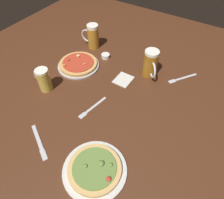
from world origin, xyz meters
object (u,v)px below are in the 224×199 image
fork_spare (182,78)px  beer_mug_pale (151,64)px  ramekin_sauce (106,56)px  knife_right (39,142)px  pizza_plate_near (95,169)px  pizza_plate_far (78,64)px  beer_mug_dark (93,36)px  napkin_folded (123,79)px  beer_mug_amber (44,79)px  fork_left (92,108)px

fork_spare → beer_mug_pale: bearing=-158.6°
ramekin_sauce → knife_right: size_ratio=0.29×
ramekin_sauce → knife_right: bearing=-82.4°
pizza_plate_near → ramekin_sauce: pizza_plate_near is taller
pizza_plate_far → beer_mug_dark: (-0.05, 0.24, 0.07)m
napkin_folded → ramekin_sauce: bearing=148.9°
pizza_plate_far → beer_mug_dark: 0.26m
beer_mug_dark → pizza_plate_far: bearing=-78.3°
pizza_plate_near → pizza_plate_far: (-0.52, 0.54, 0.00)m
beer_mug_amber → ramekin_sauce: bearing=73.2°
fork_left → fork_spare: 0.61m
pizza_plate_near → pizza_plate_far: pizza_plate_near is taller
beer_mug_amber → knife_right: beer_mug_amber is taller
knife_right → fork_spare: same height
ramekin_sauce → beer_mug_dark: bearing=157.0°
beer_mug_dark → fork_left: beer_mug_dark is taller
napkin_folded → fork_left: size_ratio=0.59×
beer_mug_pale → fork_left: bearing=-108.8°
beer_mug_amber → ramekin_sauce: beer_mug_amber is taller
beer_mug_pale → pizza_plate_far: bearing=-158.1°
pizza_plate_far → beer_mug_dark: bearing=101.7°
beer_mug_amber → beer_mug_pale: size_ratio=0.82×
beer_mug_pale → fork_left: size_ratio=0.88×
pizza_plate_far → napkin_folded: (0.33, 0.04, -0.01)m
pizza_plate_near → fork_left: bearing=127.7°
beer_mug_dark → knife_right: (0.25, -0.81, -0.08)m
knife_right → fork_spare: bearing=61.9°
napkin_folded → knife_right: napkin_folded is taller
beer_mug_pale → ramekin_sauce: beer_mug_pale is taller
ramekin_sauce → beer_mug_pale: bearing=-0.4°
pizza_plate_far → napkin_folded: pizza_plate_far is taller
pizza_plate_near → napkin_folded: 0.61m
knife_right → pizza_plate_near: bearing=5.1°
beer_mug_amber → knife_right: (0.24, -0.29, -0.07)m
napkin_folded → fork_left: napkin_folded is taller
knife_right → napkin_folded: bearing=78.4°
beer_mug_amber → fork_spare: 0.86m
beer_mug_dark → napkin_folded: (0.38, -0.20, -0.08)m
beer_mug_dark → fork_left: size_ratio=0.87×
fork_left → beer_mug_dark: bearing=125.0°
pizza_plate_near → beer_mug_pale: 0.72m
fork_spare → beer_mug_amber: bearing=-142.0°
pizza_plate_near → beer_mug_pale: (-0.08, 0.71, 0.07)m
beer_mug_dark → beer_mug_pale: size_ratio=0.99×
ramekin_sauce → fork_left: size_ratio=0.29×
beer_mug_amber → pizza_plate_far: bearing=82.9°
beer_mug_pale → napkin_folded: (-0.11, -0.13, -0.08)m
beer_mug_amber → ramekin_sauce: 0.47m
fork_spare → ramekin_sauce: bearing=-172.0°
pizza_plate_near → fork_spare: (0.12, 0.79, -0.01)m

